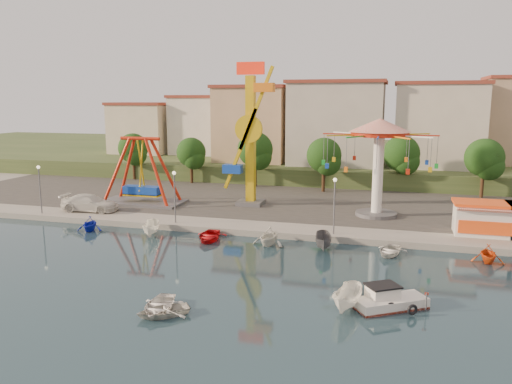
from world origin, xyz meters
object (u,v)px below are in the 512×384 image
(kamikaze_tower, at_px, (252,138))
(skiff, at_px, (348,299))
(rowboat_a, at_px, (159,306))
(wave_swinger, at_px, (379,145))
(cabin_motorboat, at_px, (389,302))
(pirate_ship_ride, at_px, (141,172))
(van, at_px, (90,203))

(kamikaze_tower, xyz_separation_m, skiff, (13.65, -25.76, -7.84))
(rowboat_a, bearing_deg, skiff, 9.78)
(kamikaze_tower, relative_size, rowboat_a, 4.63)
(wave_swinger, height_order, rowboat_a, wave_swinger)
(cabin_motorboat, bearing_deg, rowboat_a, 164.77)
(wave_swinger, relative_size, cabin_motorboat, 2.45)
(pirate_ship_ride, distance_m, van, 7.11)
(cabin_motorboat, relative_size, skiff, 1.25)
(pirate_ship_ride, bearing_deg, van, -123.55)
(skiff, distance_m, van, 35.10)
(cabin_motorboat, height_order, van, van)
(kamikaze_tower, bearing_deg, wave_swinger, -6.44)
(kamikaze_tower, distance_m, cabin_motorboat, 30.68)
(kamikaze_tower, bearing_deg, rowboat_a, -85.25)
(pirate_ship_ride, distance_m, wave_swinger, 27.65)
(van, bearing_deg, cabin_motorboat, -121.73)
(pirate_ship_ride, bearing_deg, rowboat_a, -60.00)
(pirate_ship_ride, relative_size, cabin_motorboat, 2.11)
(pirate_ship_ride, bearing_deg, wave_swinger, 1.85)
(kamikaze_tower, bearing_deg, van, -154.41)
(cabin_motorboat, bearing_deg, pirate_ship_ride, 109.58)
(wave_swinger, bearing_deg, cabin_motorboat, -85.70)
(kamikaze_tower, height_order, rowboat_a, kamikaze_tower)
(kamikaze_tower, distance_m, rowboat_a, 30.41)
(pirate_ship_ride, xyz_separation_m, cabin_motorboat, (29.11, -22.28, -3.97))
(kamikaze_tower, height_order, cabin_motorboat, kamikaze_tower)
(rowboat_a, height_order, skiff, skiff)
(wave_swinger, bearing_deg, van, -168.48)
(pirate_ship_ride, xyz_separation_m, wave_swinger, (27.37, 0.88, 3.80))
(cabin_motorboat, distance_m, rowboat_a, 14.40)
(skiff, bearing_deg, cabin_motorboat, 33.23)
(kamikaze_tower, relative_size, cabin_motorboat, 3.49)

